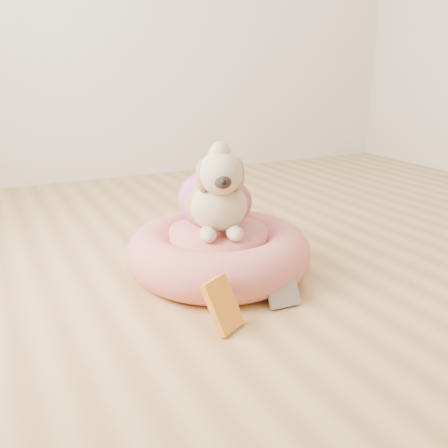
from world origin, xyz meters
name	(u,v)px	position (x,y,z in m)	size (l,w,h in m)	color
floor	(363,281)	(0.00, 0.00, 0.00)	(4.50, 4.50, 0.00)	#B2854A
pet_bed	(219,252)	(-0.47, 0.33, 0.09)	(0.74, 0.74, 0.19)	#D85465
dog	(216,182)	(-0.47, 0.35, 0.37)	(0.34, 0.50, 0.37)	brown
book_yellow	(223,305)	(-0.65, -0.08, 0.08)	(0.12, 0.02, 0.17)	yellow
book_white	(281,282)	(-0.39, -0.01, 0.08)	(0.12, 0.02, 0.18)	silver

